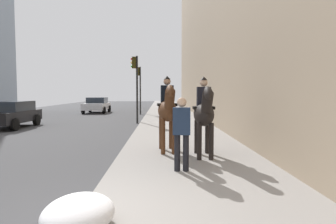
% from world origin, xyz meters
% --- Properties ---
extents(sidewalk_slab, '(120.00, 4.12, 0.12)m').
position_xyz_m(sidewalk_slab, '(0.00, -2.06, 0.06)').
color(sidewalk_slab, gray).
rests_on(sidewalk_slab, ground).
extents(mounted_horse_near, '(2.15, 0.66, 2.32)m').
position_xyz_m(mounted_horse_near, '(4.93, -1.45, 1.42)').
color(mounted_horse_near, '#4C2B16').
rests_on(mounted_horse_near, sidewalk_slab).
extents(mounted_horse_far, '(2.15, 0.61, 2.26)m').
position_xyz_m(mounted_horse_far, '(4.17, -2.45, 1.36)').
color(mounted_horse_far, black).
rests_on(mounted_horse_far, sidewalk_slab).
extents(pedestrian_greeting, '(0.30, 0.42, 1.70)m').
position_xyz_m(pedestrian_greeting, '(2.65, -1.72, 1.10)').
color(pedestrian_greeting, black).
rests_on(pedestrian_greeting, sidewalk_slab).
extents(car_near_lane, '(4.13, 2.01, 1.44)m').
position_xyz_m(car_near_lane, '(12.35, 6.87, 0.76)').
color(car_near_lane, black).
rests_on(car_near_lane, ground).
extents(car_mid_lane, '(4.12, 2.14, 1.44)m').
position_xyz_m(car_mid_lane, '(24.38, 4.76, 0.75)').
color(car_mid_lane, silver).
rests_on(car_mid_lane, ground).
extents(traffic_light_near_curb, '(0.20, 0.44, 4.14)m').
position_xyz_m(traffic_light_near_curb, '(14.50, 0.29, 2.76)').
color(traffic_light_near_curb, black).
rests_on(traffic_light_near_curb, ground).
extents(traffic_light_far_curb, '(0.20, 0.44, 4.11)m').
position_xyz_m(traffic_light_far_curb, '(21.96, 0.60, 2.74)').
color(traffic_light_far_curb, black).
rests_on(traffic_light_far_curb, ground).
extents(snow_pile_near, '(1.23, 0.94, 0.42)m').
position_xyz_m(snow_pile_near, '(-0.29, -0.15, 0.33)').
color(snow_pile_near, white).
rests_on(snow_pile_near, sidewalk_slab).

